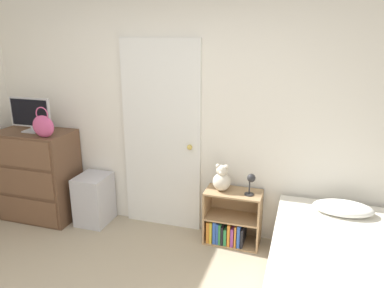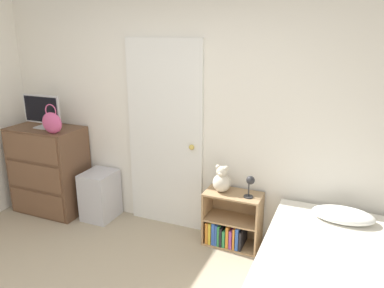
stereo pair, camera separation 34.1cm
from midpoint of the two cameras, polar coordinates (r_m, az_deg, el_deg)
name	(u,v)px [view 2 (the right image)]	position (r m, az deg, el deg)	size (l,w,h in m)	color
wall_back	(188,114)	(3.87, 1.98, 4.59)	(10.00, 0.06, 2.55)	white
door_closed	(165,137)	(3.98, -1.68, 1.12)	(0.86, 0.09, 2.03)	white
dresser	(49,170)	(4.70, -18.98, -3.75)	(0.83, 0.51, 1.03)	brown
tv	(42,111)	(4.51, -19.92, 4.77)	(0.50, 0.16, 0.38)	#B7B7BC
handbag	(52,123)	(4.23, -18.44, 3.10)	(0.25, 0.11, 0.32)	#C64C7F
storage_bin	(100,195)	(4.44, -11.69, -7.68)	(0.34, 0.39, 0.56)	silver
bookshelf	(230,225)	(3.91, 8.35, -12.14)	(0.56, 0.30, 0.56)	tan
teddy_bear	(222,180)	(3.73, 7.19, -5.56)	(0.18, 0.18, 0.28)	beige
desk_lamp	(250,183)	(3.62, 11.54, -5.90)	(0.10, 0.10, 0.22)	#262628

